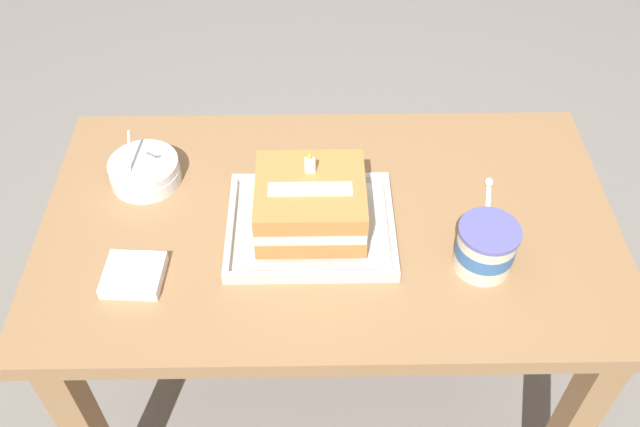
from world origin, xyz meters
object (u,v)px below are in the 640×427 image
(foil_tray, at_px, (311,227))
(ice_cream_tub, at_px, (486,247))
(napkin_pile, at_px, (134,275))
(birthday_cake, at_px, (310,203))
(bowl_stack, at_px, (145,171))
(serving_spoon_near_tray, at_px, (489,189))

(foil_tray, bearing_deg, ice_cream_tub, -16.32)
(ice_cream_tub, xyz_separation_m, napkin_pile, (-0.63, -0.02, -0.04))
(birthday_cake, relative_size, bowl_stack, 1.40)
(serving_spoon_near_tray, bearing_deg, birthday_cake, -164.61)
(birthday_cake, height_order, ice_cream_tub, birthday_cake)
(ice_cream_tub, distance_m, serving_spoon_near_tray, 0.20)
(foil_tray, distance_m, serving_spoon_near_tray, 0.37)
(birthday_cake, distance_m, bowl_stack, 0.37)
(bowl_stack, height_order, napkin_pile, bowl_stack)
(birthday_cake, relative_size, napkin_pile, 1.81)
(birthday_cake, bearing_deg, serving_spoon_near_tray, 15.39)
(ice_cream_tub, bearing_deg, napkin_pile, -177.86)
(bowl_stack, bearing_deg, birthday_cake, -22.72)
(ice_cream_tub, distance_m, napkin_pile, 0.63)
(ice_cream_tub, bearing_deg, bowl_stack, 160.30)
(ice_cream_tub, xyz_separation_m, serving_spoon_near_tray, (0.05, 0.19, -0.05))
(serving_spoon_near_tray, bearing_deg, napkin_pile, -162.49)
(napkin_pile, bearing_deg, bowl_stack, 94.21)
(foil_tray, distance_m, napkin_pile, 0.34)
(foil_tray, bearing_deg, napkin_pile, -160.14)
(birthday_cake, distance_m, ice_cream_tub, 0.33)
(birthday_cake, height_order, serving_spoon_near_tray, birthday_cake)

